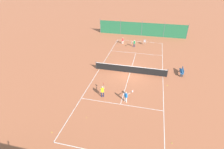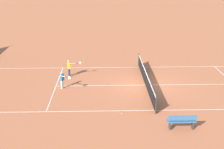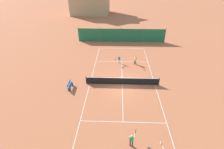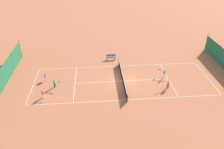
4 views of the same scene
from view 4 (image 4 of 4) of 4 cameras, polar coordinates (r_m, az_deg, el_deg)
name	(u,v)px [view 4 (image 4 of 4)]	position (r m, az deg, el deg)	size (l,w,h in m)	color
ground_plane	(122,81)	(29.72, 2.75, -1.71)	(600.00, 600.00, 0.00)	#B7603D
court_line_markings	(122,81)	(29.72, 2.75, -1.70)	(8.25, 23.85, 0.01)	white
tennis_net	(123,78)	(29.44, 2.77, -0.90)	(9.18, 0.08, 1.06)	#2D2D2D
windscreen_fence_near	(2,78)	(31.20, -26.71, -0.87)	(17.28, 0.08, 2.90)	#236B42
player_far_service	(164,73)	(30.94, 13.47, 0.41)	(0.83, 0.84, 1.22)	white
player_far_baseline	(43,93)	(27.59, -17.62, -4.68)	(0.38, 1.02, 1.16)	white
player_near_baseline	(55,82)	(29.10, -14.77, -2.00)	(0.63, 0.97, 1.22)	#23284C
player_near_service	(168,83)	(28.87, 14.41, -2.12)	(0.42, 1.12, 1.31)	#23284C
tennis_ball_alley_left	(218,98)	(29.57, 25.92, -5.53)	(0.07, 0.07, 0.07)	#CCE033
tennis_ball_by_net_left	(50,95)	(28.21, -15.97, -5.10)	(0.07, 0.07, 0.07)	#CCE033
tennis_ball_far_corner	(88,99)	(26.60, -6.39, -6.43)	(0.07, 0.07, 0.07)	#CCE033
tennis_ball_by_net_right	(97,100)	(26.35, -3.97, -6.71)	(0.07, 0.07, 0.07)	#CCE033
tennis_ball_mid_court	(131,64)	(33.81, 5.09, 2.78)	(0.07, 0.07, 0.07)	#CCE033
tennis_ball_alley_right	(193,89)	(30.05, 20.44, -3.48)	(0.07, 0.07, 0.07)	#CCE033
tennis_ball_service_box	(181,62)	(36.03, 17.65, 3.25)	(0.07, 0.07, 0.07)	#CCE033
ball_hopper	(45,76)	(30.82, -17.02, -0.45)	(0.36, 0.36, 0.89)	#B7B7BC
courtside_bench	(111,57)	(34.83, -0.26, 4.62)	(0.36, 1.50, 0.84)	#336699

